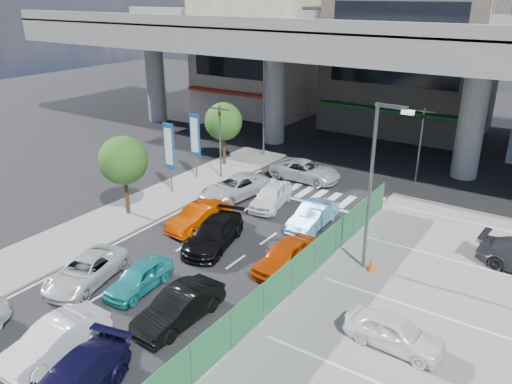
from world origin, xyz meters
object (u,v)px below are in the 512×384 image
Objects in this scene: sedan_black_mid at (214,234)px; tree_far at (223,122)px; hatch_black_mid_right at (179,307)px; hatch_white_back_mid at (55,340)px; wagon_silver_front_left at (234,187)px; traffic_light_right at (422,127)px; sedan_white_mid_left at (85,271)px; street_lamp_right at (375,175)px; sedan_white_front_mid at (271,196)px; parked_sedan_white at (394,332)px; tree_near at (123,161)px; taxi_teal_mid at (139,278)px; taxi_orange_left at (199,217)px; kei_truck_front_right at (313,216)px; signboard_near at (169,148)px; street_lamp_left at (266,98)px; taxi_orange_right at (286,256)px; traffic_cone at (372,264)px; signboard_far at (195,137)px; traffic_light_left at (220,124)px; crossing_wagon_silver at (305,171)px.

tree_far is at bearing 110.98° from sedan_black_mid.
hatch_black_mid_right is 6.52m from sedan_black_mid.
wagon_silver_front_left reaches higher than hatch_white_back_mid.
traffic_light_right is 1.17× the size of sedan_white_mid_left.
sedan_black_mid is at bearing -163.40° from street_lamp_right.
hatch_black_mid_right is 1.03× the size of sedan_white_front_mid.
sedan_black_mid is at bearing 78.56° from parked_sedan_white.
hatch_black_mid_right is (9.52, -6.10, -2.70)m from tree_near.
hatch_black_mid_right reaches higher than taxi_teal_mid.
hatch_black_mid_right reaches higher than hatch_white_back_mid.
taxi_orange_left is 0.86× the size of sedan_black_mid.
sedan_black_mid reaches higher than kei_truck_front_right.
signboard_near is 1.15× the size of hatch_white_back_mid.
street_lamp_left is 1.61× the size of wagon_silver_front_left.
taxi_orange_left is 6.39m from taxi_orange_right.
sedan_black_mid is at bearing -165.45° from traffic_cone.
wagon_silver_front_left is at bearing 78.38° from sedan_white_mid_left.
traffic_light_left is at bearing 35.70° from signboard_far.
traffic_light_left reaches higher than wagon_silver_front_left.
kei_truck_front_right is (-4.31, 2.67, -4.10)m from street_lamp_right.
wagon_silver_front_left is (3.85, 1.70, -2.37)m from signboard_near.
traffic_light_right is 15.38m from signboard_far.
sedan_white_front_mid reaches higher than taxi_teal_mid.
kei_truck_front_right reaches higher than parked_sedan_white.
sedan_black_mid is (2.02, -1.23, 0.01)m from taxi_orange_left.
traffic_light_left is 1.28× the size of taxi_orange_right.
tree_near is (-0.80, -8.00, -0.55)m from traffic_light_left.
taxi_teal_mid is 16.39m from crossing_wagon_silver.
taxi_orange_right reaches higher than traffic_cone.
wagon_silver_front_left is at bearing 160.20° from traffic_cone.
signboard_near is 10.37m from kei_truck_front_right.
taxi_orange_left is at bearing -61.26° from traffic_light_left.
street_lamp_right is 1.67× the size of tree_far.
sedan_black_mid reaches higher than traffic_cone.
taxi_orange_left is (3.97, -13.01, -4.10)m from street_lamp_left.
sedan_white_front_mid is (2.36, 12.04, 0.07)m from sedan_white_mid_left.
sedan_white_mid_left is 0.93× the size of sedan_black_mid.
sedan_white_mid_left is 17.43m from crossing_wagon_silver.
hatch_black_mid_right is 1.14× the size of parked_sedan_white.
hatch_black_mid_right is 0.88× the size of sedan_black_mid.
traffic_light_right is at bearing 77.95° from hatch_white_back_mid.
sedan_black_mid is (5.86, -8.24, -3.25)m from traffic_light_left.
sedan_white_front_mid is at bearing 15.06° from signboard_near.
parked_sedan_white is (13.54, -8.54, -0.00)m from wagon_silver_front_left.
sedan_white_mid_left is at bearing -57.32° from tree_near.
kei_truck_front_right is (0.34, 10.77, -0.02)m from hatch_black_mid_right.
wagon_silver_front_left is at bearing 99.10° from taxi_teal_mid.
traffic_cone is (8.02, 7.12, -0.18)m from taxi_teal_mid.
hatch_black_mid_right is at bearing 115.46° from parked_sedan_white.
signboard_far is 16.72m from hatch_black_mid_right.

